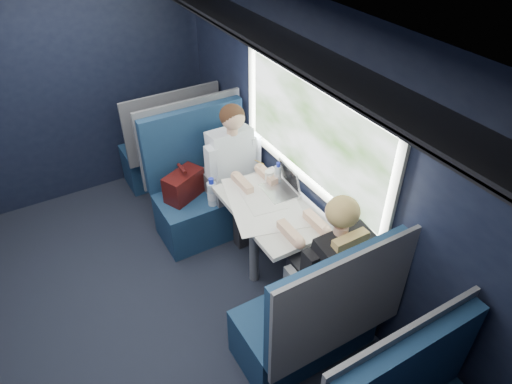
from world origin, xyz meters
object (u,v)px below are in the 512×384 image
seat_bay_near (205,191)px  seat_bay_far (313,320)px  bottle_small (278,174)px  cup (269,176)px  table (270,215)px  woman (331,260)px  laptop (284,184)px  seat_row_front (170,148)px  man (237,166)px

seat_bay_near → seat_bay_far: size_ratio=1.00×
bottle_small → cup: 0.09m
table → woman: woman is taller
seat_bay_near → woman: 1.63m
woman → seat_bay_near: bearing=99.4°
table → seat_bay_near: size_ratio=0.79×
laptop → cup: size_ratio=3.21×
seat_bay_far → cup: seat_bay_far is taller
woman → laptop: 0.87m
laptop → cup: laptop is taller
cup → woman: bearing=-96.7°
table → cup: size_ratio=9.97×
seat_bay_far → cup: bearing=72.8°
laptop → seat_row_front: bearing=103.8°
seat_bay_far → cup: (0.37, 1.20, 0.38)m
seat_bay_near → seat_row_front: 0.92m
seat_bay_near → cup: size_ratio=12.57×
seat_row_front → laptop: 1.74m
seat_bay_near → bottle_small: seat_bay_near is taller
seat_bay_far → man: bearing=81.0°
woman → cup: size_ratio=13.18×
woman → bottle_small: woman is taller
seat_bay_far → bottle_small: bearing=69.7°
seat_row_front → man: 1.17m
man → bottle_small: man is taller
table → seat_row_front: seat_row_front is taller
man → woman: size_ratio=1.00×
seat_bay_near → man: 0.43m
woman → cup: 1.04m
laptop → bottle_small: (0.02, 0.12, 0.03)m
bottle_small → table: bearing=-132.1°
cup → bottle_small: bearing=-49.6°
seat_bay_far → laptop: bearing=68.4°
man → woman: same height
seat_row_front → laptop: bearing=-76.2°
table → seat_bay_far: 0.93m
table → man: man is taller
seat_bay_near → bottle_small: (0.43, -0.61, 0.41)m
seat_row_front → woman: (0.25, -2.50, 0.32)m
seat_bay_far → woman: size_ratio=0.95×
table → seat_row_front: size_ratio=0.86×
table → woman: size_ratio=0.76×
seat_bay_far → seat_row_front: bearing=90.0°
table → seat_row_front: (-0.18, 1.80, -0.25)m
man → bottle_small: (0.17, -0.43, 0.11)m
seat_bay_far → woman: woman is taller
seat_bay_near → laptop: seat_bay_near is taller
bottle_small → cup: bearing=130.4°
seat_bay_far → bottle_small: 1.28m
woman → cup: bearing=83.3°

